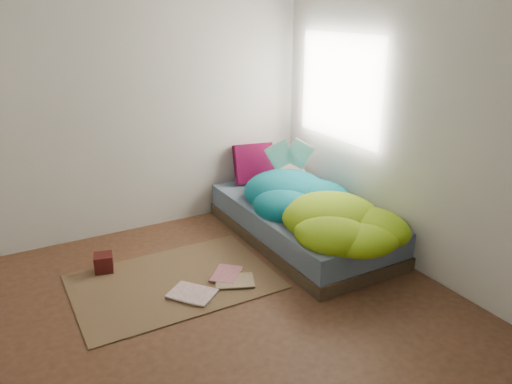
% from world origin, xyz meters
% --- Properties ---
extents(ground, '(3.50, 3.50, 0.00)m').
position_xyz_m(ground, '(0.00, 0.00, 0.00)').
color(ground, '#48291C').
rests_on(ground, ground).
extents(room_walls, '(3.54, 3.54, 2.62)m').
position_xyz_m(room_walls, '(0.01, 0.01, 1.63)').
color(room_walls, beige).
rests_on(room_walls, ground).
extents(bed, '(1.00, 2.00, 0.34)m').
position_xyz_m(bed, '(1.22, 0.72, 0.17)').
color(bed, '#31261A').
rests_on(bed, ground).
extents(duvet, '(0.96, 1.84, 0.34)m').
position_xyz_m(duvet, '(1.22, 0.50, 0.51)').
color(duvet, '#075772').
rests_on(duvet, bed).
extents(rug, '(1.60, 1.10, 0.01)m').
position_xyz_m(rug, '(-0.15, 0.55, 0.01)').
color(rug, brown).
rests_on(rug, ground).
extents(pillow_floral, '(0.58, 0.45, 0.12)m').
position_xyz_m(pillow_floral, '(1.44, 1.44, 0.40)').
color(pillow_floral, beige).
rests_on(pillow_floral, bed).
extents(pillow_magenta, '(0.43, 0.21, 0.42)m').
position_xyz_m(pillow_magenta, '(1.17, 1.57, 0.55)').
color(pillow_magenta, '#550526').
rests_on(pillow_magenta, bed).
extents(open_book, '(0.41, 0.24, 0.25)m').
position_xyz_m(open_book, '(1.39, 1.21, 0.80)').
color(open_book, '#2B862F').
rests_on(open_book, duvet).
extents(wooden_box, '(0.18, 0.18, 0.15)m').
position_xyz_m(wooden_box, '(-0.61, 1.00, 0.09)').
color(wooden_box, '#390D0D').
rests_on(wooden_box, rug).
extents(floor_book_a, '(0.41, 0.43, 0.03)m').
position_xyz_m(floor_book_a, '(-0.20, 0.19, 0.03)').
color(floor_book_a, white).
rests_on(floor_book_a, rug).
extents(floor_book_b, '(0.36, 0.36, 0.03)m').
position_xyz_m(floor_book_b, '(0.18, 0.49, 0.03)').
color(floor_book_b, '#C87378').
rests_on(floor_book_b, rug).
extents(floor_book_c, '(0.38, 0.33, 0.02)m').
position_xyz_m(floor_book_c, '(0.23, 0.18, 0.02)').
color(floor_book_c, tan).
rests_on(floor_book_c, rug).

